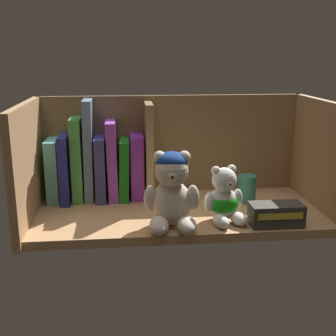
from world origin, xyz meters
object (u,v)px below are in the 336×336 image
(book_1, at_px, (67,166))
(book_2, at_px, (78,158))
(small_product_box, at_px, (276,214))
(book_3, at_px, (89,150))
(book_6, at_px, (124,168))
(teddy_bear_smaller, at_px, (224,200))
(book_5, at_px, (112,159))
(book_4, at_px, (101,167))
(book_7, at_px, (137,166))
(book_8, at_px, (149,150))
(pillar_candle, at_px, (247,189))
(book_0, at_px, (54,169))
(teddy_bear_larger, at_px, (172,192))

(book_1, xyz_separation_m, book_2, (0.03, 0.00, 0.02))
(small_product_box, bearing_deg, book_3, 150.83)
(book_3, bearing_deg, book_6, 0.00)
(teddy_bear_smaller, bearing_deg, book_1, 151.76)
(book_2, height_order, small_product_box, book_2)
(book_1, relative_size, book_5, 0.85)
(book_4, bearing_deg, book_2, -180.00)
(book_7, bearing_deg, book_8, -0.00)
(book_4, height_order, pillar_candle, book_4)
(book_0, distance_m, book_4, 0.12)
(book_4, height_order, teddy_bear_larger, teddy_bear_larger)
(book_3, relative_size, teddy_bear_smaller, 1.99)
(book_7, relative_size, pillar_candle, 2.38)
(teddy_bear_larger, relative_size, pillar_candle, 2.42)
(book_5, height_order, small_product_box, book_5)
(book_3, bearing_deg, teddy_bear_larger, -48.93)
(pillar_candle, bearing_deg, book_1, 170.69)
(book_0, relative_size, book_8, 0.64)
(book_8, xyz_separation_m, teddy_bear_smaller, (0.15, -0.19, -0.07))
(book_8, distance_m, teddy_bear_smaller, 0.26)
(book_2, xyz_separation_m, teddy_bear_larger, (0.21, -0.21, -0.03))
(book_2, distance_m, book_8, 0.18)
(book_5, height_order, pillar_candle, book_5)
(book_4, height_order, book_7, book_7)
(book_0, relative_size, book_6, 1.03)
(book_6, bearing_deg, teddy_bear_larger, -65.03)
(book_7, xyz_separation_m, book_8, (0.03, -0.00, 0.04))
(teddy_bear_larger, height_order, pillar_candle, teddy_bear_larger)
(book_6, bearing_deg, book_2, 180.00)
(book_1, bearing_deg, book_7, 0.00)
(book_6, relative_size, book_8, 0.62)
(book_3, distance_m, small_product_box, 0.48)
(book_3, distance_m, book_8, 0.15)
(book_3, height_order, book_8, book_3)
(book_0, height_order, book_4, book_4)
(book_0, bearing_deg, book_1, 0.00)
(book_2, bearing_deg, small_product_box, -27.55)
(book_4, xyz_separation_m, book_5, (0.03, -0.00, 0.02))
(book_6, bearing_deg, book_3, -180.00)
(teddy_bear_larger, bearing_deg, book_3, 131.07)
(book_3, bearing_deg, book_8, 0.00)
(book_6, xyz_separation_m, book_7, (0.03, 0.00, 0.00))
(book_6, xyz_separation_m, pillar_candle, (0.30, -0.07, -0.04))
(book_3, relative_size, pillar_candle, 3.70)
(book_8, bearing_deg, book_2, 180.00)
(book_4, bearing_deg, book_7, -0.00)
(book_1, height_order, teddy_bear_larger, book_1)
(book_1, bearing_deg, book_2, 0.00)
(book_8, bearing_deg, pillar_candle, -17.01)
(book_8, bearing_deg, book_7, 180.00)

